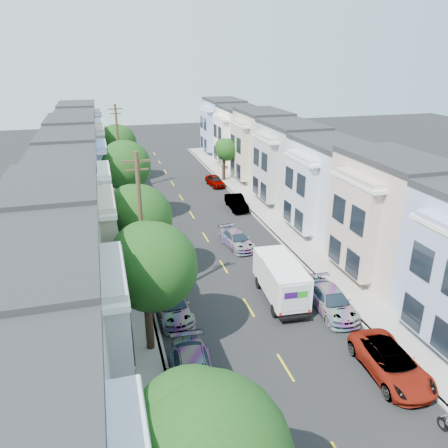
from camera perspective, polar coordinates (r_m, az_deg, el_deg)
name	(u,v)px	position (r m, az deg, el deg)	size (l,w,h in m)	color
ground	(249,308)	(28.78, 3.24, -10.85)	(160.00, 160.00, 0.00)	black
road_slab	(198,225)	(41.73, -3.38, -0.19)	(12.00, 70.00, 0.02)	black
curb_left	(134,231)	(40.96, -11.67, -0.94)	(0.30, 70.00, 0.15)	gray
curb_right	(258,219)	(43.29, 4.46, 0.69)	(0.30, 70.00, 0.15)	gray
sidewalk_left	(120,233)	(40.92, -13.48, -1.12)	(2.60, 70.00, 0.15)	gray
sidewalk_right	(270,218)	(43.74, 6.06, 0.85)	(2.60, 70.00, 0.15)	gray
centerline	(198,226)	(41.74, -3.38, -0.20)	(0.12, 70.00, 0.01)	gold
townhouse_row_left	(76,238)	(41.05, -18.75, -1.74)	(5.00, 70.00, 8.50)	silver
townhouse_row_right	(305,215)	(45.24, 10.54, 1.21)	(5.00, 70.00, 8.50)	silver
tree_b	(151,267)	(22.90, -9.53, -5.59)	(4.70, 4.70, 7.44)	black
tree_c	(137,219)	(30.38, -11.30, 0.69)	(4.70, 4.70, 7.18)	black
tree_d	(124,166)	(41.78, -12.88, 7.39)	(4.70, 4.70, 7.98)	black
tree_e	(117,143)	(56.91, -13.82, 10.18)	(4.70, 4.70, 7.22)	black
tree_far_r	(226,150)	(55.76, 0.26, 9.61)	(2.83, 2.83, 5.42)	black
utility_pole_near	(142,233)	(27.02, -10.69, -1.15)	(1.60, 0.26, 10.00)	#42301E
utility_pole_far	(119,149)	(52.00, -13.58, 9.52)	(1.60, 0.26, 10.00)	#42301E
fedex_truck	(281,279)	(29.12, 7.40, -7.07)	(2.22, 5.78, 2.77)	silver
lead_sedan	(237,240)	(36.91, 1.69, -2.06)	(1.83, 4.35, 1.30)	black
parked_left_b	(193,373)	(22.60, -4.01, -18.90)	(2.10, 4.99, 1.50)	black
parked_left_c	(172,305)	(27.83, -6.83, -10.49)	(1.99, 4.74, 1.42)	#BDBDBD
parked_left_d	(150,234)	(38.31, -9.70, -1.32)	(1.76, 4.59, 1.49)	#500D08
parked_right_a	(391,363)	(24.65, 21.00, -16.62)	(2.42, 5.26, 1.46)	#4D5355
parked_right_b	(331,301)	(28.83, 13.84, -9.76)	(2.04, 4.85, 1.45)	silver
parked_right_c	(236,202)	(45.91, 1.62, 2.83)	(1.53, 4.33, 1.44)	black
parked_right_d	(215,181)	(54.07, -1.17, 5.65)	(1.57, 4.09, 1.33)	black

